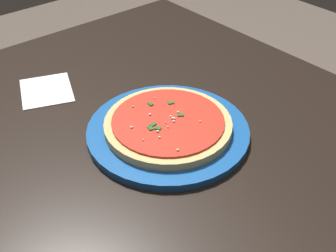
{
  "coord_description": "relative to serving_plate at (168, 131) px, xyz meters",
  "views": [
    {
      "loc": [
        -0.55,
        0.39,
        1.25
      ],
      "look_at": [
        -0.05,
        -0.03,
        0.76
      ],
      "focal_mm": 46.33,
      "sensor_mm": 36.0,
      "label": 1
    }
  ],
  "objects": [
    {
      "name": "pizza",
      "position": [
        0.0,
        0.0,
        0.02
      ],
      "size": [
        0.24,
        0.24,
        0.02
      ],
      "color": "#DBB26B",
      "rests_on": "serving_plate"
    },
    {
      "name": "serving_plate",
      "position": [
        0.0,
        0.0,
        0.0
      ],
      "size": [
        0.31,
        0.31,
        0.02
      ],
      "primitive_type": "cylinder",
      "color": "#195199",
      "rests_on": "restaurant_table"
    },
    {
      "name": "napkin_folded_right",
      "position": [
        0.29,
        0.11,
        -0.01
      ],
      "size": [
        0.16,
        0.15,
        0.0
      ],
      "primitive_type": "cube",
      "rotation": [
        0.0,
        0.0,
        -0.38
      ],
      "color": "white",
      "rests_on": "restaurant_table"
    },
    {
      "name": "restaurant_table",
      "position": [
        0.05,
        0.03,
        -0.13
      ],
      "size": [
        0.99,
        0.96,
        0.74
      ],
      "color": "black",
      "rests_on": "ground_plane"
    }
  ]
}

